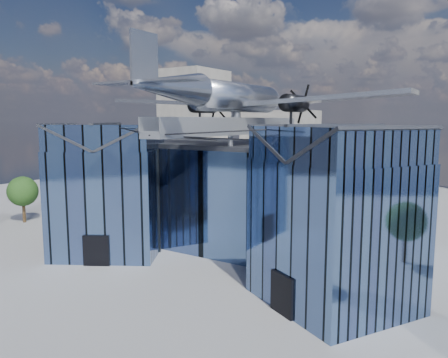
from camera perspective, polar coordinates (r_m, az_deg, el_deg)
The scene contains 4 objects.
ground_plane at distance 36.45m, azimuth -1.73°, elevation -11.65°, with size 120.00×120.00×0.00m, color gray.
museum at distance 39.86m, azimuth 2.97°, elevation -1.74°, with size 32.88×24.50×17.60m.
bg_towers at distance 80.89m, azimuth 19.91°, elevation 5.80°, with size 77.00×24.50×26.00m.
tree_side_w at distance 56.67m, azimuth -24.80°, elevation -1.48°, with size 4.66×4.66×5.50m.
Camera 1 is at (19.47, -28.34, 12.10)m, focal length 35.00 mm.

